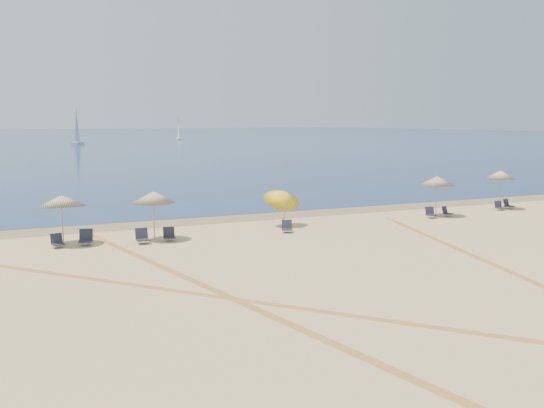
{
  "coord_description": "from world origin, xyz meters",
  "views": [
    {
      "loc": [
        -13.4,
        -9.77,
        5.73
      ],
      "look_at": [
        0.0,
        20.0,
        1.3
      ],
      "focal_mm": 40.84,
      "sensor_mm": 36.0,
      "label": 1
    }
  ],
  "objects_px": {
    "chair_5": "(169,235)",
    "chair_2": "(57,241)",
    "chair_4": "(142,237)",
    "chair_8": "(446,212)",
    "sailboat_0": "(179,133)",
    "umbrella_2": "(154,197)",
    "umbrella_4": "(437,181)",
    "chair_6": "(287,227)",
    "umbrella_3": "(282,196)",
    "umbrella_1": "(62,201)",
    "chair_3": "(86,238)",
    "chair_7": "(431,213)",
    "umbrella_5": "(500,175)",
    "chair_9": "(499,206)",
    "chair_10": "(508,204)",
    "sailboat_1": "(77,133)"
  },
  "relations": [
    {
      "from": "umbrella_5",
      "to": "chair_5",
      "type": "xyz_separation_m",
      "value": [
        -22.47,
        -1.76,
        -1.94
      ]
    },
    {
      "from": "chair_4",
      "to": "chair_10",
      "type": "xyz_separation_m",
      "value": [
        24.36,
        1.67,
        -0.03
      ]
    },
    {
      "from": "umbrella_5",
      "to": "chair_6",
      "type": "xyz_separation_m",
      "value": [
        -16.36,
        -2.09,
        -1.94
      ]
    },
    {
      "from": "chair_4",
      "to": "umbrella_4",
      "type": "bearing_deg",
      "value": 3.94
    },
    {
      "from": "chair_4",
      "to": "sailboat_0",
      "type": "xyz_separation_m",
      "value": [
        44.54,
        152.12,
        1.72
      ]
    },
    {
      "from": "umbrella_1",
      "to": "umbrella_4",
      "type": "distance_m",
      "value": 21.42
    },
    {
      "from": "chair_2",
      "to": "chair_8",
      "type": "distance_m",
      "value": 22.28
    },
    {
      "from": "umbrella_3",
      "to": "chair_10",
      "type": "height_order",
      "value": "umbrella_3"
    },
    {
      "from": "umbrella_2",
      "to": "sailboat_1",
      "type": "xyz_separation_m",
      "value": [
        11.4,
        123.98,
        0.54
      ]
    },
    {
      "from": "chair_2",
      "to": "chair_4",
      "type": "xyz_separation_m",
      "value": [
        3.73,
        -0.62,
        0.03
      ]
    },
    {
      "from": "sailboat_0",
      "to": "chair_10",
      "type": "bearing_deg",
      "value": -89.21
    },
    {
      "from": "chair_7",
      "to": "chair_10",
      "type": "relative_size",
      "value": 0.99
    },
    {
      "from": "umbrella_4",
      "to": "chair_3",
      "type": "relative_size",
      "value": 2.95
    },
    {
      "from": "chair_8",
      "to": "sailboat_1",
      "type": "height_order",
      "value": "sailboat_1"
    },
    {
      "from": "umbrella_2",
      "to": "chair_8",
      "type": "xyz_separation_m",
      "value": [
        17.82,
        0.12,
        -1.82
      ]
    },
    {
      "from": "chair_2",
      "to": "chair_9",
      "type": "relative_size",
      "value": 1.08
    },
    {
      "from": "chair_10",
      "to": "umbrella_3",
      "type": "bearing_deg",
      "value": 165.05
    },
    {
      "from": "umbrella_3",
      "to": "chair_4",
      "type": "height_order",
      "value": "umbrella_3"
    },
    {
      "from": "chair_6",
      "to": "sailboat_1",
      "type": "bearing_deg",
      "value": 110.68
    },
    {
      "from": "umbrella_5",
      "to": "chair_10",
      "type": "xyz_separation_m",
      "value": [
        0.57,
        -0.2,
        -1.94
      ]
    },
    {
      "from": "umbrella_3",
      "to": "umbrella_4",
      "type": "height_order",
      "value": "umbrella_4"
    },
    {
      "from": "umbrella_1",
      "to": "sailboat_1",
      "type": "bearing_deg",
      "value": 82.82
    },
    {
      "from": "umbrella_3",
      "to": "umbrella_5",
      "type": "relative_size",
      "value": 0.93
    },
    {
      "from": "chair_10",
      "to": "sailboat_1",
      "type": "distance_m",
      "value": 123.57
    },
    {
      "from": "umbrella_3",
      "to": "sailboat_0",
      "type": "bearing_deg",
      "value": 76.36
    },
    {
      "from": "umbrella_4",
      "to": "chair_6",
      "type": "relative_size",
      "value": 3.22
    },
    {
      "from": "chair_6",
      "to": "chair_7",
      "type": "height_order",
      "value": "chair_7"
    },
    {
      "from": "sailboat_0",
      "to": "chair_7",
      "type": "bearing_deg",
      "value": -91.78
    },
    {
      "from": "chair_5",
      "to": "umbrella_5",
      "type": "bearing_deg",
      "value": 13.03
    },
    {
      "from": "chair_3",
      "to": "chair_9",
      "type": "distance_m",
      "value": 25.76
    },
    {
      "from": "chair_5",
      "to": "chair_7",
      "type": "distance_m",
      "value": 15.95
    },
    {
      "from": "chair_8",
      "to": "sailboat_0",
      "type": "distance_m",
      "value": 153.59
    },
    {
      "from": "umbrella_3",
      "to": "sailboat_1",
      "type": "distance_m",
      "value": 123.13
    },
    {
      "from": "chair_2",
      "to": "chair_6",
      "type": "relative_size",
      "value": 0.91
    },
    {
      "from": "sailboat_0",
      "to": "chair_9",
      "type": "bearing_deg",
      "value": -89.6
    },
    {
      "from": "umbrella_1",
      "to": "chair_3",
      "type": "height_order",
      "value": "umbrella_1"
    },
    {
      "from": "chair_10",
      "to": "chair_9",
      "type": "bearing_deg",
      "value": -177.77
    },
    {
      "from": "umbrella_1",
      "to": "umbrella_2",
      "type": "relative_size",
      "value": 1.0
    },
    {
      "from": "umbrella_2",
      "to": "chair_4",
      "type": "distance_m",
      "value": 2.02
    },
    {
      "from": "chair_2",
      "to": "chair_4",
      "type": "relative_size",
      "value": 0.99
    },
    {
      "from": "chair_5",
      "to": "chair_2",
      "type": "bearing_deg",
      "value": -177.01
    },
    {
      "from": "chair_3",
      "to": "sailboat_0",
      "type": "height_order",
      "value": "sailboat_0"
    },
    {
      "from": "umbrella_5",
      "to": "chair_9",
      "type": "bearing_deg",
      "value": -132.95
    },
    {
      "from": "umbrella_4",
      "to": "chair_6",
      "type": "height_order",
      "value": "umbrella_4"
    },
    {
      "from": "umbrella_1",
      "to": "chair_9",
      "type": "relative_size",
      "value": 3.72
    },
    {
      "from": "chair_4",
      "to": "chair_5",
      "type": "bearing_deg",
      "value": 5.85
    },
    {
      "from": "umbrella_4",
      "to": "sailboat_1",
      "type": "bearing_deg",
      "value": 92.73
    },
    {
      "from": "umbrella_1",
      "to": "chair_10",
      "type": "bearing_deg",
      "value": 0.84
    },
    {
      "from": "umbrella_2",
      "to": "chair_10",
      "type": "bearing_deg",
      "value": 2.52
    },
    {
      "from": "chair_2",
      "to": "umbrella_3",
      "type": "bearing_deg",
      "value": -5.69
    }
  ]
}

